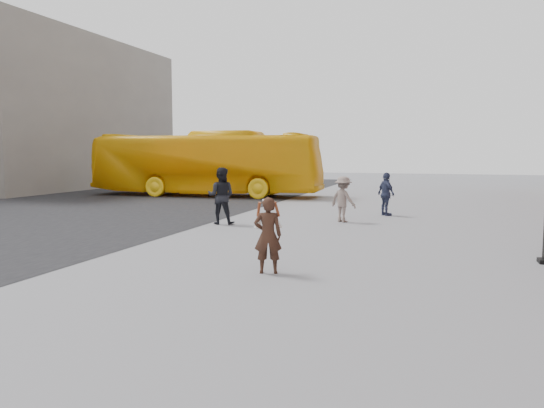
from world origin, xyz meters
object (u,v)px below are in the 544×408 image
(pedestrian_c, at_px, (386,194))
(pedestrian_a, at_px, (221,196))
(pedestrian_b, at_px, (343,199))
(woman, at_px, (268,234))
(bus, at_px, (207,164))

(pedestrian_c, bearing_deg, pedestrian_a, 89.16)
(pedestrian_a, bearing_deg, pedestrian_b, -165.36)
(pedestrian_b, bearing_deg, woman, 119.99)
(pedestrian_b, bearing_deg, pedestrian_a, 55.13)
(woman, height_order, pedestrian_a, pedestrian_a)
(bus, distance_m, pedestrian_c, 12.21)
(bus, height_order, pedestrian_b, bus)
(pedestrian_b, height_order, pedestrian_c, pedestrian_c)
(bus, bearing_deg, woman, -154.98)
(woman, relative_size, pedestrian_a, 0.81)
(woman, bearing_deg, pedestrian_a, -77.86)
(bus, distance_m, pedestrian_b, 12.64)
(pedestrian_a, xyz_separation_m, pedestrian_b, (3.83, 1.78, -0.16))
(bus, height_order, pedestrian_c, bus)
(pedestrian_b, bearing_deg, pedestrian_c, -87.45)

